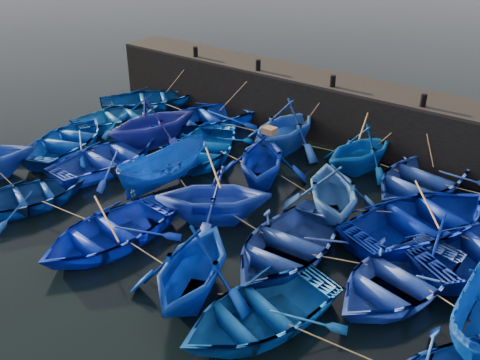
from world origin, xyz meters
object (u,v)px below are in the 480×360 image
Objects in this scene: wooden_crate at (270,131)px; boat_8 at (205,147)px; boat_0 at (149,99)px; boat_13 at (68,140)px.

boat_8 is at bearing 175.59° from wooden_crate.
boat_0 is 1.01× the size of boat_13.
wooden_crate is at bearing -30.05° from boat_8.
boat_0 is 5.99m from boat_13.
boat_8 is (6.32, -2.70, 0.00)m from boat_0.
boat_13 is 9.25m from wooden_crate.
boat_0 is 1.00× the size of boat_8.
wooden_crate reaches higher than boat_8.
boat_8 reaches higher than boat_0.
wooden_crate is (9.82, -2.97, 1.72)m from boat_0.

